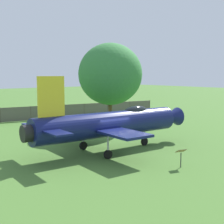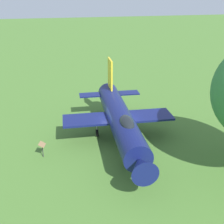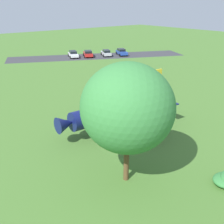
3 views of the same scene
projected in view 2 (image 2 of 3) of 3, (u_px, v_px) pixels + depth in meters
The scene contains 3 objects.
ground_plane at pixel (119, 141), 22.28m from camera, with size 200.00×200.00×0.00m, color #47722D.
display_jet at pixel (121, 120), 21.12m from camera, with size 8.58×13.59×5.47m.
info_plaque at pixel (42, 146), 19.90m from camera, with size 0.55×0.69×1.14m.
Camera 2 is at (4.74, 18.92, 11.04)m, focal length 45.84 mm.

